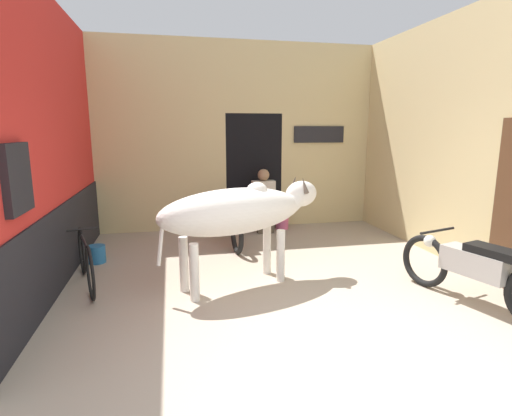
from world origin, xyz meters
The scene contains 11 objects.
ground_plane centered at (0.00, 0.00, 0.00)m, with size 30.00×30.00×0.00m, color tan.
wall_left_shopfront centered at (-2.82, 2.46, 1.75)m, with size 0.25×4.94×3.63m.
wall_back_with_doorway centered at (0.11, 5.18, 1.58)m, with size 5.46×0.93×3.63m.
wall_right_with_door centered at (2.82, 2.42, 1.79)m, with size 0.22×4.94×3.63m.
cow centered at (-0.51, 1.91, 0.96)m, with size 2.27×1.20×1.35m.
motorcycle_near centered at (1.94, 0.74, 0.44)m, with size 0.74×1.93×0.77m.
motorcycle_far centered at (-0.39, 3.83, 0.43)m, with size 0.58×1.90×0.77m.
bicycle centered at (-2.43, 2.28, 0.34)m, with size 0.58×1.58×0.67m.
shopkeeper_seated centered at (0.40, 4.50, 0.64)m, with size 0.44×0.34×1.22m.
plastic_stool centered at (0.81, 4.64, 0.22)m, with size 0.36×0.36×0.41m.
bucket centered at (-2.47, 3.21, 0.13)m, with size 0.26×0.26×0.26m.
Camera 1 is at (-1.33, -2.88, 1.96)m, focal length 28.00 mm.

